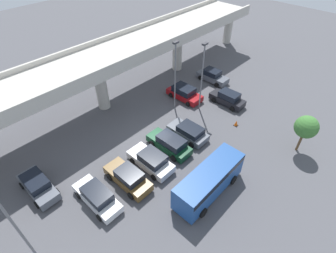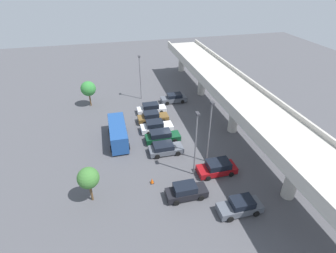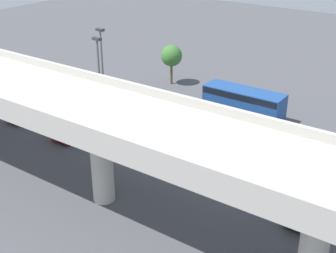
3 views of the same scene
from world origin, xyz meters
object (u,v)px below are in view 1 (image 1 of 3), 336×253
parked_car_4 (170,143)px  parked_car_7 (228,98)px  parked_car_2 (128,177)px  parked_car_3 (151,160)px  parked_car_1 (97,197)px  parked_car_5 (188,132)px  parked_car_0 (38,185)px  lamp_post_mid_lot (202,73)px  traffic_cone (236,123)px  parked_car_6 (184,93)px  shuttle_bus (209,179)px  lamp_post_near_aisle (14,225)px  tree_front_centre (306,127)px  lamp_post_by_overpass (175,72)px  parked_car_8 (212,76)px

parked_car_4 → parked_car_7: 10.81m
parked_car_2 → parked_car_3: (2.82, -0.01, -0.02)m
parked_car_1 → parked_car_5: size_ratio=1.08×
parked_car_0 → lamp_post_mid_lot: bearing=81.9°
traffic_cone → lamp_post_mid_lot: bearing=93.1°
parked_car_2 → parked_car_6: parked_car_2 is taller
parked_car_5 → shuttle_bus: size_ratio=0.62×
lamp_post_near_aisle → tree_front_centre: (23.22, -8.92, -1.65)m
parked_car_2 → parked_car_7: size_ratio=1.08×
shuttle_bus → parked_car_1: bearing=140.0°
parked_car_1 → tree_front_centre: size_ratio=1.15×
parked_car_0 → parked_car_7: size_ratio=1.03×
parked_car_1 → parked_car_3: size_ratio=1.01×
parked_car_2 → parked_car_3: 2.82m
parked_car_1 → tree_front_centre: bearing=-119.0°
parked_car_6 → lamp_post_near_aisle: bearing=-76.1°
parked_car_5 → parked_car_7: size_ratio=1.01×
parked_car_2 → parked_car_7: (16.48, 0.39, 0.01)m
parked_car_3 → lamp_post_by_overpass: 10.65m
parked_car_7 → shuttle_bus: 13.75m
parked_car_0 → tree_front_centre: (20.40, -14.42, 2.30)m
lamp_post_mid_lot → parked_car_4: bearing=-164.4°
parked_car_2 → parked_car_8: bearing=-75.6°
lamp_post_near_aisle → lamp_post_by_overpass: lamp_post_by_overpass is taller
parked_car_1 → traffic_cone: bearing=-100.6°
lamp_post_mid_lot → traffic_cone: 6.83m
parked_car_4 → shuttle_bus: bearing=166.0°
parked_car_3 → lamp_post_mid_lot: lamp_post_mid_lot is taller
parked_car_5 → lamp_post_mid_lot: size_ratio=0.53×
parked_car_6 → lamp_post_by_overpass: 4.73m
parked_car_3 → parked_car_0: bearing=59.8°
shuttle_bus → parked_car_3: bearing=103.5°
parked_car_6 → parked_car_7: (2.77, -4.74, 0.01)m
parked_car_8 → lamp_post_mid_lot: lamp_post_mid_lot is taller
parked_car_3 → parked_car_7: size_ratio=1.08×
parked_car_2 → tree_front_centre: bearing=-122.8°
parked_car_8 → lamp_post_near_aisle: bearing=-79.1°
parked_car_5 → parked_car_8: bearing=-66.0°
parked_car_0 → lamp_post_mid_lot: 19.82m
parked_car_0 → parked_car_5: 15.19m
parked_car_3 → parked_car_4: bearing=-85.2°
parked_car_5 → lamp_post_by_overpass: size_ratio=0.53×
parked_car_1 → shuttle_bus: shuttle_bus is taller
parked_car_2 → traffic_cone: 13.85m
tree_front_centre → parked_car_6: bearing=93.1°
parked_car_5 → lamp_post_near_aisle: 17.61m
parked_car_1 → tree_front_centre: (17.55, -9.72, 2.31)m
parked_car_7 → traffic_cone: bearing=137.1°
shuttle_bus → lamp_post_mid_lot: bearing=41.5°
parked_car_8 → lamp_post_by_overpass: 9.27m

